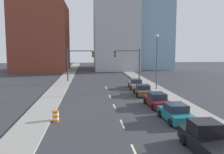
{
  "coord_description": "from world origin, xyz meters",
  "views": [
    {
      "loc": [
        -2.76,
        -6.18,
        6.34
      ],
      "look_at": [
        0.55,
        28.71,
        2.2
      ],
      "focal_mm": 40.0,
      "sensor_mm": 36.0,
      "label": 1
    }
  ],
  "objects_px": {
    "traffic_signal_right": "(132,60)",
    "pickup_truck_black": "(210,142)",
    "street_lamp": "(157,58)",
    "sedan_teal": "(176,113)",
    "traffic_barrel": "(56,116)",
    "sedan_brown": "(143,90)",
    "sedan_maroon": "(157,100)",
    "traffic_signal_left": "(75,60)",
    "sedan_tan": "(136,84)"
  },
  "relations": [
    {
      "from": "traffic_signal_right",
      "to": "pickup_truck_black",
      "type": "xyz_separation_m",
      "value": [
        -1.09,
        -32.96,
        -3.27
      ]
    },
    {
      "from": "street_lamp",
      "to": "sedan_teal",
      "type": "relative_size",
      "value": 1.84
    },
    {
      "from": "traffic_barrel",
      "to": "sedan_brown",
      "type": "height_order",
      "value": "sedan_brown"
    },
    {
      "from": "traffic_barrel",
      "to": "sedan_brown",
      "type": "bearing_deg",
      "value": 47.82
    },
    {
      "from": "traffic_signal_right",
      "to": "sedan_teal",
      "type": "xyz_separation_m",
      "value": [
        -0.71,
        -26.06,
        -3.34
      ]
    },
    {
      "from": "street_lamp",
      "to": "pickup_truck_black",
      "type": "height_order",
      "value": "street_lamp"
    },
    {
      "from": "traffic_signal_right",
      "to": "street_lamp",
      "type": "height_order",
      "value": "street_lamp"
    },
    {
      "from": "traffic_barrel",
      "to": "sedan_maroon",
      "type": "relative_size",
      "value": 0.2
    },
    {
      "from": "sedan_maroon",
      "to": "sedan_teal",
      "type": "bearing_deg",
      "value": -91.09
    },
    {
      "from": "street_lamp",
      "to": "pickup_truck_black",
      "type": "distance_m",
      "value": 23.33
    },
    {
      "from": "traffic_barrel",
      "to": "pickup_truck_black",
      "type": "distance_m",
      "value": 12.61
    },
    {
      "from": "traffic_signal_left",
      "to": "sedan_maroon",
      "type": "xyz_separation_m",
      "value": [
        9.72,
        -20.73,
        -3.35
      ]
    },
    {
      "from": "street_lamp",
      "to": "sedan_tan",
      "type": "xyz_separation_m",
      "value": [
        -2.74,
        1.94,
        -4.16
      ]
    },
    {
      "from": "traffic_signal_left",
      "to": "traffic_signal_right",
      "type": "relative_size",
      "value": 1.0
    },
    {
      "from": "pickup_truck_black",
      "to": "sedan_teal",
      "type": "bearing_deg",
      "value": 87.02
    },
    {
      "from": "traffic_barrel",
      "to": "sedan_brown",
      "type": "xyz_separation_m",
      "value": [
        10.1,
        11.15,
        0.17
      ]
    },
    {
      "from": "sedan_maroon",
      "to": "sedan_tan",
      "type": "bearing_deg",
      "value": 86.8
    },
    {
      "from": "street_lamp",
      "to": "sedan_brown",
      "type": "distance_m",
      "value": 6.42
    },
    {
      "from": "traffic_signal_right",
      "to": "sedan_maroon",
      "type": "xyz_separation_m",
      "value": [
        -0.86,
        -20.73,
        -3.35
      ]
    },
    {
      "from": "sedan_tan",
      "to": "pickup_truck_black",
      "type": "bearing_deg",
      "value": -88.1
    },
    {
      "from": "sedan_teal",
      "to": "street_lamp",
      "type": "bearing_deg",
      "value": 78.45
    },
    {
      "from": "traffic_barrel",
      "to": "sedan_tan",
      "type": "distance_m",
      "value": 19.88
    },
    {
      "from": "pickup_truck_black",
      "to": "sedan_brown",
      "type": "xyz_separation_m",
      "value": [
        0.13,
        18.86,
        -0.12
      ]
    },
    {
      "from": "sedan_teal",
      "to": "sedan_maroon",
      "type": "distance_m",
      "value": 5.34
    },
    {
      "from": "sedan_teal",
      "to": "sedan_tan",
      "type": "xyz_separation_m",
      "value": [
        -0.06,
        17.82,
        -0.05
      ]
    },
    {
      "from": "street_lamp",
      "to": "sedan_maroon",
      "type": "xyz_separation_m",
      "value": [
        -2.84,
        -10.54,
        -4.12
      ]
    },
    {
      "from": "traffic_signal_right",
      "to": "sedan_tan",
      "type": "xyz_separation_m",
      "value": [
        -0.76,
        -8.24,
        -3.39
      ]
    },
    {
      "from": "pickup_truck_black",
      "to": "street_lamp",
      "type": "bearing_deg",
      "value": 82.55
    },
    {
      "from": "traffic_signal_left",
      "to": "sedan_tan",
      "type": "bearing_deg",
      "value": -40.02
    },
    {
      "from": "sedan_maroon",
      "to": "sedan_brown",
      "type": "bearing_deg",
      "value": 88.1
    },
    {
      "from": "street_lamp",
      "to": "sedan_tan",
      "type": "relative_size",
      "value": 1.72
    },
    {
      "from": "pickup_truck_black",
      "to": "sedan_tan",
      "type": "bearing_deg",
      "value": 89.46
    },
    {
      "from": "street_lamp",
      "to": "sedan_teal",
      "type": "height_order",
      "value": "street_lamp"
    },
    {
      "from": "street_lamp",
      "to": "sedan_teal",
      "type": "xyz_separation_m",
      "value": [
        -2.68,
        -15.88,
        -4.12
      ]
    },
    {
      "from": "traffic_signal_right",
      "to": "sedan_tan",
      "type": "height_order",
      "value": "traffic_signal_right"
    },
    {
      "from": "traffic_signal_left",
      "to": "pickup_truck_black",
      "type": "distance_m",
      "value": 34.45
    },
    {
      "from": "sedan_teal",
      "to": "sedan_brown",
      "type": "distance_m",
      "value": 11.97
    },
    {
      "from": "traffic_barrel",
      "to": "sedan_teal",
      "type": "bearing_deg",
      "value": -4.53
    },
    {
      "from": "traffic_signal_left",
      "to": "sedan_brown",
      "type": "relative_size",
      "value": 1.41
    },
    {
      "from": "pickup_truck_black",
      "to": "sedan_brown",
      "type": "height_order",
      "value": "pickup_truck_black"
    },
    {
      "from": "traffic_barrel",
      "to": "sedan_maroon",
      "type": "bearing_deg",
      "value": 23.89
    },
    {
      "from": "sedan_maroon",
      "to": "sedan_brown",
      "type": "height_order",
      "value": "sedan_maroon"
    },
    {
      "from": "sedan_tan",
      "to": "sedan_brown",
      "type": "bearing_deg",
      "value": -89.27
    },
    {
      "from": "sedan_teal",
      "to": "sedan_tan",
      "type": "bearing_deg",
      "value": 88.22
    },
    {
      "from": "traffic_signal_right",
      "to": "sedan_brown",
      "type": "height_order",
      "value": "traffic_signal_right"
    },
    {
      "from": "traffic_signal_right",
      "to": "sedan_maroon",
      "type": "bearing_deg",
      "value": -92.38
    },
    {
      "from": "traffic_signal_left",
      "to": "sedan_brown",
      "type": "distance_m",
      "value": 17.4
    },
    {
      "from": "traffic_signal_left",
      "to": "traffic_barrel",
      "type": "relative_size",
      "value": 6.47
    },
    {
      "from": "traffic_signal_left",
      "to": "traffic_signal_right",
      "type": "xyz_separation_m",
      "value": [
        10.58,
        0.0,
        0.0
      ]
    },
    {
      "from": "traffic_signal_left",
      "to": "traffic_barrel",
      "type": "xyz_separation_m",
      "value": [
        -0.48,
        -25.24,
        -3.56
      ]
    }
  ]
}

